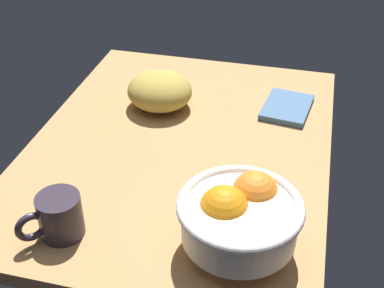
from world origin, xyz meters
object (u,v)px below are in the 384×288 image
at_px(napkin_folded, 287,107).
at_px(mug, 58,216).
at_px(fruit_bowl, 239,215).
at_px(bread_loaf, 160,91).

bearing_deg(napkin_folded, mug, 146.27).
bearing_deg(napkin_folded, fruit_bowl, 175.16).
xyz_separation_m(bread_loaf, napkin_folded, (0.06, -0.29, -0.03)).
bearing_deg(mug, fruit_bowl, -81.21).
xyz_separation_m(bread_loaf, mug, (-0.44, 0.04, -0.00)).
bearing_deg(bread_loaf, napkin_folded, -79.06).
bearing_deg(mug, bread_loaf, -5.41).
height_order(fruit_bowl, mug, fruit_bowl).
distance_m(bread_loaf, napkin_folded, 0.30).
relative_size(fruit_bowl, bread_loaf, 1.32).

